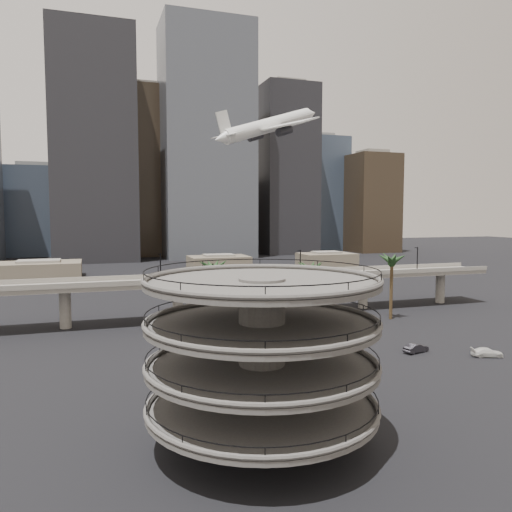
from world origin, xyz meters
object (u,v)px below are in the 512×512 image
object	(u,v)px
overpass	(229,283)
car_a	(266,360)
parking_ramp	(262,345)
airborne_jet	(269,126)
car_b	(416,348)
car_c	(487,352)

from	to	relation	value
overpass	car_a	size ratio (longest dim) A/B	29.34
parking_ramp	airborne_jet	size ratio (longest dim) A/B	0.66
parking_ramp	airborne_jet	world-z (taller)	airborne_jet
overpass	car_b	xyz separation A→B (m)	(21.15, -36.40, -6.60)
parking_ramp	car_c	xyz separation A→B (m)	(43.26, 17.07, -9.14)
airborne_jet	parking_ramp	bearing A→B (deg)	-131.23
overpass	car_a	bearing A→B (deg)	-96.55
airborne_jet	car_c	xyz separation A→B (m)	(14.51, -60.26, -43.77)
parking_ramp	car_c	world-z (taller)	parking_ramp
car_a	parking_ramp	bearing A→B (deg)	153.20
airborne_jet	car_a	bearing A→B (deg)	-131.17
parking_ramp	car_b	xyz separation A→B (m)	(34.15, 22.59, -9.10)
airborne_jet	car_a	size ratio (longest dim) A/B	7.55
car_a	car_c	bearing A→B (deg)	-107.67
car_a	car_c	world-z (taller)	car_a
overpass	car_c	size ratio (longest dim) A/B	27.30
airborne_jet	car_b	size ratio (longest dim) A/B	7.45
overpass	car_a	distance (m)	35.85
parking_ramp	airborne_jet	xyz separation A→B (m)	(28.75, 77.33, 34.63)
overpass	car_c	world-z (taller)	overpass
parking_ramp	car_b	distance (m)	41.94
car_b	overpass	bearing A→B (deg)	16.45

